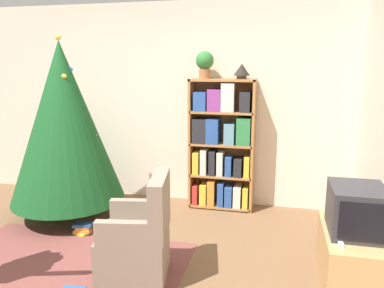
{
  "coord_description": "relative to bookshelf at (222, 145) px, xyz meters",
  "views": [
    {
      "loc": [
        1.4,
        -2.49,
        1.82
      ],
      "look_at": [
        0.58,
        1.01,
        1.05
      ],
      "focal_mm": 35.0,
      "sensor_mm": 36.0,
      "label": 1
    }
  ],
  "objects": [
    {
      "name": "wall_back",
      "position": [
        -0.71,
        0.23,
        0.47
      ],
      "size": [
        8.0,
        0.1,
        2.6
      ],
      "color": "beige",
      "rests_on": "ground_plane"
    },
    {
      "name": "area_rug",
      "position": [
        -1.2,
        -2.1,
        -0.82
      ],
      "size": [
        2.26,
        2.02,
        0.01
      ],
      "color": "brown",
      "rests_on": "ground_plane"
    },
    {
      "name": "bookshelf",
      "position": [
        0.0,
        0.0,
        0.0
      ],
      "size": [
        0.81,
        0.31,
        1.65
      ],
      "color": "#A8703D",
      "rests_on": "ground_plane"
    },
    {
      "name": "tv_stand",
      "position": [
        1.35,
        -1.46,
        -0.6
      ],
      "size": [
        0.49,
        0.88,
        0.46
      ],
      "color": "tan",
      "rests_on": "ground_plane"
    },
    {
      "name": "television",
      "position": [
        1.35,
        -1.46,
        -0.17
      ],
      "size": [
        0.43,
        0.51,
        0.39
      ],
      "color": "#28282D",
      "rests_on": "tv_stand"
    },
    {
      "name": "game_remote",
      "position": [
        1.2,
        -1.72,
        -0.36
      ],
      "size": [
        0.04,
        0.12,
        0.02
      ],
      "color": "white",
      "rests_on": "tv_stand"
    },
    {
      "name": "christmas_tree",
      "position": [
        -1.75,
        -0.71,
        0.32
      ],
      "size": [
        1.32,
        1.32,
        2.15
      ],
      "color": "#4C3323",
      "rests_on": "ground_plane"
    },
    {
      "name": "armchair",
      "position": [
        -0.43,
        -1.79,
        -0.51
      ],
      "size": [
        0.66,
        0.66,
        0.92
      ],
      "rotation": [
        0.0,
        0.0,
        -1.38
      ],
      "color": "#7A6B5B",
      "rests_on": "ground_plane"
    },
    {
      "name": "potted_plant",
      "position": [
        -0.22,
        0.01,
        1.01
      ],
      "size": [
        0.22,
        0.22,
        0.33
      ],
      "color": "#935B38",
      "rests_on": "bookshelf"
    },
    {
      "name": "table_lamp",
      "position": [
        0.23,
        0.01,
        0.92
      ],
      "size": [
        0.2,
        0.2,
        0.18
      ],
      "color": "#473828",
      "rests_on": "bookshelf"
    },
    {
      "name": "book_pile_near_tree",
      "position": [
        -1.34,
        -1.14,
        -0.77
      ],
      "size": [
        0.22,
        0.17,
        0.12
      ],
      "color": "gold",
      "rests_on": "ground_plane"
    }
  ]
}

